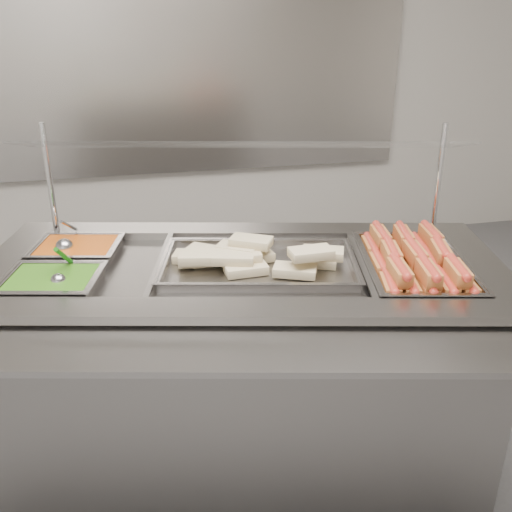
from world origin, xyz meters
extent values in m
plane|color=#57575A|center=(0.00, 0.00, 0.00)|extent=(6.00, 6.00, 0.00)
cube|color=#9C9792|center=(0.00, 2.45, 1.20)|extent=(3.00, 0.04, 1.20)
cube|color=slate|center=(-0.07, 0.29, 0.40)|extent=(1.79, 1.07, 0.81)
cube|color=gray|center=(-0.14, -0.02, 0.82)|extent=(1.73, 0.52, 0.03)
cube|color=gray|center=(0.01, 0.61, 0.82)|extent=(1.73, 0.52, 0.03)
cube|color=gray|center=(-0.86, 0.48, 0.82)|extent=(0.24, 0.54, 0.03)
cube|color=gray|center=(0.72, 0.10, 0.82)|extent=(0.24, 0.54, 0.03)
cube|color=black|center=(-0.07, 0.29, 0.72)|extent=(1.59, 0.87, 0.02)
cube|color=gray|center=(0.32, 0.20, 0.83)|extent=(0.14, 0.52, 0.01)
cube|color=gray|center=(-0.34, 0.36, 0.83)|extent=(0.14, 0.52, 0.01)
cube|color=gray|center=(-0.18, -0.17, 0.79)|extent=(1.68, 0.62, 0.02)
cylinder|color=slate|center=(0.57, -0.24, 0.76)|extent=(0.08, 0.24, 0.02)
cylinder|color=silver|center=(-0.70, 0.76, 1.04)|extent=(0.02, 0.02, 0.41)
cylinder|color=silver|center=(0.71, 0.42, 1.04)|extent=(0.02, 0.02, 0.41)
cube|color=silver|center=(-0.02, 0.48, 1.19)|extent=(1.56, 0.62, 0.08)
cube|color=#C3390A|center=(-0.62, 0.56, 0.80)|extent=(0.30, 0.26, 0.08)
cube|color=#246910|center=(-0.68, 0.30, 0.80)|extent=(0.30, 0.26, 0.08)
cube|color=#9B5320|center=(0.35, 0.03, 0.82)|extent=(0.08, 0.15, 0.05)
cylinder|color=red|center=(0.35, 0.03, 0.84)|extent=(0.07, 0.16, 0.03)
cube|color=#9B5320|center=(0.38, 0.19, 0.82)|extent=(0.08, 0.15, 0.05)
cylinder|color=red|center=(0.38, 0.19, 0.84)|extent=(0.06, 0.16, 0.03)
cube|color=#9B5320|center=(0.42, 0.34, 0.82)|extent=(0.08, 0.15, 0.05)
cylinder|color=red|center=(0.42, 0.34, 0.84)|extent=(0.06, 0.16, 0.03)
cube|color=#9B5320|center=(0.40, 0.01, 0.82)|extent=(0.08, 0.15, 0.05)
cylinder|color=red|center=(0.40, 0.01, 0.84)|extent=(0.06, 0.16, 0.03)
cube|color=#9B5320|center=(0.44, 0.17, 0.82)|extent=(0.08, 0.15, 0.05)
cylinder|color=red|center=(0.44, 0.17, 0.84)|extent=(0.07, 0.16, 0.03)
cube|color=#9B5320|center=(0.48, 0.33, 0.82)|extent=(0.08, 0.15, 0.05)
cylinder|color=red|center=(0.48, 0.33, 0.84)|extent=(0.06, 0.16, 0.03)
cube|color=#9B5320|center=(0.46, 0.00, 0.82)|extent=(0.08, 0.15, 0.05)
cylinder|color=red|center=(0.46, 0.00, 0.84)|extent=(0.07, 0.16, 0.03)
cube|color=#9B5320|center=(0.50, 0.16, 0.82)|extent=(0.08, 0.15, 0.05)
cylinder|color=red|center=(0.50, 0.16, 0.84)|extent=(0.07, 0.16, 0.03)
cube|color=#9B5320|center=(0.54, 0.32, 0.82)|extent=(0.08, 0.15, 0.05)
cylinder|color=red|center=(0.54, 0.32, 0.84)|extent=(0.06, 0.16, 0.03)
cube|color=#9B5320|center=(0.52, -0.01, 0.82)|extent=(0.08, 0.15, 0.05)
cylinder|color=red|center=(0.52, -0.01, 0.84)|extent=(0.07, 0.16, 0.03)
cube|color=#9B5320|center=(0.55, 0.15, 0.82)|extent=(0.08, 0.15, 0.05)
cylinder|color=red|center=(0.55, 0.15, 0.84)|extent=(0.07, 0.16, 0.03)
cube|color=#9B5320|center=(0.59, 0.30, 0.82)|extent=(0.08, 0.15, 0.05)
cylinder|color=red|center=(0.59, 0.30, 0.84)|extent=(0.06, 0.16, 0.03)
cube|color=#9B5320|center=(0.57, -0.03, 0.82)|extent=(0.08, 0.15, 0.05)
cylinder|color=red|center=(0.57, -0.03, 0.84)|extent=(0.06, 0.16, 0.03)
cube|color=#9B5320|center=(0.61, 0.13, 0.82)|extent=(0.08, 0.15, 0.05)
cylinder|color=red|center=(0.61, 0.13, 0.84)|extent=(0.06, 0.16, 0.03)
cube|color=#9B5320|center=(0.37, 0.03, 0.87)|extent=(0.07, 0.15, 0.05)
cylinder|color=red|center=(0.37, 0.03, 0.89)|extent=(0.06, 0.16, 0.03)
cube|color=#9B5320|center=(0.41, 0.17, 0.87)|extent=(0.08, 0.15, 0.05)
cylinder|color=red|center=(0.41, 0.17, 0.89)|extent=(0.07, 0.16, 0.03)
cube|color=#9B5320|center=(0.45, 0.33, 0.87)|extent=(0.07, 0.15, 0.05)
cylinder|color=red|center=(0.45, 0.33, 0.89)|extent=(0.06, 0.16, 0.03)
cube|color=#9B5320|center=(0.46, 0.00, 0.87)|extent=(0.08, 0.15, 0.05)
cylinder|color=red|center=(0.46, 0.00, 0.89)|extent=(0.06, 0.16, 0.03)
cube|color=#9B5320|center=(0.49, 0.15, 0.87)|extent=(0.07, 0.15, 0.05)
cylinder|color=red|center=(0.49, 0.15, 0.89)|extent=(0.06, 0.16, 0.03)
cube|color=#9B5320|center=(0.53, 0.31, 0.87)|extent=(0.08, 0.15, 0.05)
cylinder|color=red|center=(0.53, 0.31, 0.89)|extent=(0.07, 0.16, 0.03)
cube|color=#9B5320|center=(0.55, -0.02, 0.87)|extent=(0.08, 0.15, 0.05)
cylinder|color=red|center=(0.55, -0.02, 0.89)|extent=(0.06, 0.16, 0.03)
cube|color=#9B5320|center=(0.58, 0.14, 0.87)|extent=(0.09, 0.15, 0.05)
cylinder|color=red|center=(0.58, 0.14, 0.89)|extent=(0.07, 0.16, 0.03)
cube|color=#9B5320|center=(0.63, 0.29, 0.87)|extent=(0.07, 0.15, 0.05)
cylinder|color=red|center=(0.63, 0.29, 0.89)|extent=(0.06, 0.16, 0.03)
cube|color=#D1BF8C|center=(-0.07, 0.25, 0.83)|extent=(0.14, 0.09, 0.03)
cube|color=#D1BF8C|center=(-0.19, 0.39, 0.82)|extent=(0.16, 0.14, 0.03)
cube|color=#D1BF8C|center=(0.18, 0.26, 0.83)|extent=(0.16, 0.12, 0.03)
cube|color=#D1BF8C|center=(-0.02, 0.35, 0.83)|extent=(0.15, 0.10, 0.03)
cube|color=#D1BF8C|center=(-0.22, 0.40, 0.82)|extent=(0.16, 0.12, 0.03)
cube|color=#D1BF8C|center=(0.09, 0.20, 0.83)|extent=(0.16, 0.13, 0.03)
cube|color=#D1BF8C|center=(-0.21, 0.36, 0.83)|extent=(0.15, 0.09, 0.03)
cube|color=#D1BF8C|center=(-0.16, 0.37, 0.83)|extent=(0.14, 0.09, 0.03)
cube|color=#D1BF8C|center=(-0.21, 0.31, 0.86)|extent=(0.15, 0.10, 0.03)
cube|color=#D1BF8C|center=(-0.18, 0.35, 0.86)|extent=(0.16, 0.15, 0.03)
cube|color=#D1BF8C|center=(-0.10, 0.28, 0.86)|extent=(0.16, 0.11, 0.03)
cube|color=#D1BF8C|center=(0.21, 0.26, 0.85)|extent=(0.16, 0.13, 0.03)
cube|color=#D1BF8C|center=(-0.07, 0.35, 0.86)|extent=(0.16, 0.14, 0.03)
cube|color=#D1BF8C|center=(-0.08, 0.30, 0.85)|extent=(0.14, 0.08, 0.03)
cube|color=#D1BF8C|center=(-0.03, 0.34, 0.88)|extent=(0.16, 0.14, 0.03)
cube|color=#D1BF8C|center=(0.14, 0.20, 0.89)|extent=(0.14, 0.09, 0.03)
sphere|color=#B8B9BE|center=(-0.66, 0.56, 0.84)|extent=(0.07, 0.07, 0.07)
cylinder|color=#B8B9BE|center=(-0.64, 0.63, 0.89)|extent=(0.05, 0.15, 0.09)
sphere|color=#B8B9BE|center=(-0.66, 0.28, 0.83)|extent=(0.05, 0.05, 0.05)
cylinder|color=#176812|center=(-0.64, 0.35, 0.89)|extent=(0.04, 0.13, 0.10)
camera|label=1|loc=(-0.43, -1.43, 1.60)|focal=40.00mm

